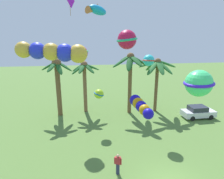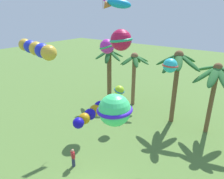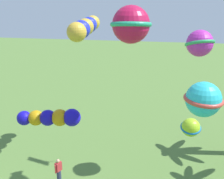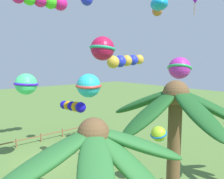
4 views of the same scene
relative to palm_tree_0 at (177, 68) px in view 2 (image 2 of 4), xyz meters
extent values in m
cylinder|color=brown|center=(-0.01, 0.02, -2.36)|extent=(0.48, 0.48, 7.35)
ellipsoid|color=#1E5623|center=(1.12, -0.15, 0.76)|extent=(2.53, 1.10, 1.63)
ellipsoid|color=#1E5623|center=(0.50, 1.12, 0.90)|extent=(1.74, 2.63, 1.37)
ellipsoid|color=#1E5623|center=(-0.48, 1.13, 0.89)|extent=(1.68, 2.63, 1.39)
ellipsoid|color=#1E5623|center=(-1.13, -0.05, 0.73)|extent=(2.46, 0.89, 1.68)
ellipsoid|color=#1E5623|center=(-0.35, -0.98, 0.63)|extent=(1.45, 2.42, 1.87)
ellipsoid|color=#1E5623|center=(0.40, -1.12, 0.89)|extent=(1.56, 2.65, 1.38)
sphere|color=brown|center=(-0.01, 0.02, 1.32)|extent=(0.92, 0.92, 0.92)
cylinder|color=brown|center=(-5.69, 1.24, -2.88)|extent=(0.47, 0.47, 6.30)
ellipsoid|color=#1E5623|center=(-4.74, 1.28, -0.05)|extent=(2.02, 0.67, 1.10)
ellipsoid|color=#1E5623|center=(-5.15, 2.01, -0.06)|extent=(1.62, 1.97, 1.12)
ellipsoid|color=#1E5623|center=(-5.77, 2.07, -0.24)|extent=(0.76, 1.88, 1.44)
ellipsoid|color=#1E5623|center=(-6.45, 1.70, -0.16)|extent=(1.93, 1.50, 1.31)
ellipsoid|color=#1E5623|center=(-6.45, 0.86, -0.22)|extent=(1.91, 1.33, 1.42)
ellipsoid|color=#1E5623|center=(-5.99, 0.36, -0.09)|extent=(1.19, 2.06, 1.17)
ellipsoid|color=#1E5623|center=(-5.11, 0.54, -0.14)|extent=(1.69, 1.86, 1.26)
sphere|color=brown|center=(-5.69, 1.24, 0.27)|extent=(0.89, 0.89, 0.89)
cylinder|color=brown|center=(3.57, 0.11, -2.70)|extent=(0.42, 0.42, 6.68)
ellipsoid|color=#2D7033|center=(3.15, 1.07, -0.03)|extent=(1.58, 2.38, 1.81)
ellipsoid|color=#2D7033|center=(2.49, 0.67, 0.26)|extent=(2.59, 1.81, 1.26)
ellipsoid|color=#2D7033|center=(2.73, -0.47, -0.06)|extent=(2.26, 1.87, 1.86)
ellipsoid|color=#2D7033|center=(3.52, -0.96, 0.01)|extent=(0.83, 2.36, 1.73)
ellipsoid|color=#2D7033|center=(4.21, -0.73, -0.01)|extent=(1.98, 2.27, 1.78)
sphere|color=brown|center=(3.57, 0.11, 0.64)|extent=(0.80, 0.80, 0.80)
cylinder|color=brown|center=(-8.94, 0.49, -2.70)|extent=(0.59, 0.59, 6.67)
ellipsoid|color=#1E5623|center=(-8.05, 0.42, 0.20)|extent=(1.97, 0.75, 1.39)
ellipsoid|color=#1E5623|center=(-8.38, 1.24, 0.28)|extent=(1.68, 1.96, 1.23)
ellipsoid|color=#1E5623|center=(-9.39, 1.38, 0.39)|extent=(1.47, 2.13, 1.03)
ellipsoid|color=#1E5623|center=(-9.86, 0.66, 0.26)|extent=(2.07, 0.96, 1.27)
ellipsoid|color=#1E5623|center=(-9.35, -0.37, 0.30)|extent=(1.40, 2.08, 1.20)
ellipsoid|color=#1E5623|center=(-8.60, -0.27, 0.11)|extent=(1.29, 1.91, 1.54)
sphere|color=brown|center=(-8.94, 0.49, 0.64)|extent=(1.12, 1.12, 1.12)
cylinder|color=#2D3351|center=(-3.54, -11.25, -5.61)|extent=(0.26, 0.26, 0.84)
cube|color=#B72D33|center=(-3.54, -11.25, -4.92)|extent=(0.44, 0.37, 0.54)
sphere|color=tan|center=(-3.54, -11.25, -4.55)|extent=(0.21, 0.21, 0.21)
cylinder|color=#B72D33|center=(-3.33, -11.34, -4.97)|extent=(0.09, 0.09, 0.52)
cylinder|color=#B72D33|center=(-3.75, -11.15, -4.97)|extent=(0.09, 0.09, 0.52)
sphere|color=#45F182|center=(1.20, -12.38, 0.80)|extent=(1.63, 1.63, 1.63)
torus|color=#3E1EDF|center=(1.20, -12.38, 0.80)|extent=(1.86, 1.85, 0.32)
sphere|color=#BC2BAC|center=(-5.97, -3.74, 2.07)|extent=(1.44, 1.44, 1.44)
torus|color=#2FAA5C|center=(-5.97, -3.74, 2.07)|extent=(2.11, 2.11, 0.64)
sphere|color=#BC1442|center=(-2.10, -7.02, 3.34)|extent=(1.57, 1.57, 1.57)
torus|color=#25A679|center=(-2.10, -7.02, 3.34)|extent=(1.94, 1.93, 0.40)
cylinder|color=#A76831|center=(-6.76, -3.31, 6.06)|extent=(0.04, 0.04, 1.13)
sphere|color=#A3D725|center=(-4.27, -3.98, -2.11)|extent=(0.98, 0.98, 0.98)
torus|color=#1264AF|center=(-4.27, -3.98, -2.11)|extent=(1.09, 1.11, 0.47)
sphere|color=#2BC4D1|center=(0.80, -4.30, 1.30)|extent=(1.15, 1.15, 1.15)
torus|color=#C44338|center=(0.80, -4.30, 1.30)|extent=(1.78, 1.78, 0.23)
ellipsoid|color=#1395D9|center=(-4.26, -4.19, 5.93)|extent=(2.32, 2.27, 1.09)
cone|color=#BE6C2F|center=(-4.95, -4.84, 5.78)|extent=(1.02, 1.01, 0.77)
sphere|color=#160FB8|center=(-1.99, -9.73, -1.00)|extent=(0.84, 0.84, 0.84)
sphere|color=#C68D0F|center=(-1.93, -10.31, -1.04)|extent=(0.81, 0.81, 0.81)
sphere|color=#160FB8|center=(-1.88, -10.90, -1.07)|extent=(0.77, 0.77, 0.77)
sphere|color=#C68D0F|center=(-1.83, -11.49, -1.10)|extent=(0.74, 0.74, 0.74)
sphere|color=#160FB8|center=(-1.78, -12.07, -1.13)|extent=(0.71, 0.71, 0.71)
sphere|color=gold|center=(-5.99, -10.59, 2.51)|extent=(1.16, 1.16, 1.16)
sphere|color=#222FE1|center=(-6.79, -10.56, 2.58)|extent=(1.11, 1.11, 1.11)
sphere|color=gold|center=(-7.60, -10.52, 2.64)|extent=(1.07, 1.07, 1.07)
sphere|color=#222FE1|center=(-8.41, -10.49, 2.71)|extent=(1.02, 1.02, 1.02)
sphere|color=gold|center=(-9.21, -10.45, 2.77)|extent=(0.97, 0.97, 0.97)
camera|label=1|loc=(-5.61, -22.52, 3.42)|focal=29.97mm
camera|label=2|loc=(6.37, -19.57, 5.35)|focal=32.36mm
camera|label=3|loc=(9.51, -5.69, 4.40)|focal=44.45mm
camera|label=4|loc=(6.41, 4.27, 2.34)|focal=34.05mm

